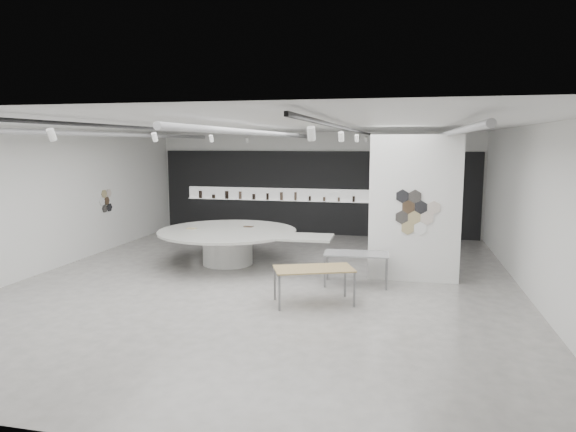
% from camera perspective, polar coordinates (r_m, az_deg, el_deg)
% --- Properties ---
extents(room, '(12.02, 14.02, 3.82)m').
position_cam_1_polar(room, '(12.40, -2.85, 1.98)').
color(room, '#A19D98').
rests_on(room, ground).
extents(back_wall_display, '(11.80, 0.27, 3.10)m').
position_cam_1_polar(back_wall_display, '(19.19, 2.80, 2.55)').
color(back_wall_display, black).
rests_on(back_wall_display, ground).
extents(partition_column, '(2.20, 0.38, 3.60)m').
position_cam_1_polar(partition_column, '(12.97, 13.88, 0.80)').
color(partition_column, white).
rests_on(partition_column, ground).
extents(display_island, '(5.03, 3.97, 0.99)m').
position_cam_1_polar(display_island, '(14.52, -6.44, -2.88)').
color(display_island, white).
rests_on(display_island, ground).
extents(sample_table_wood, '(1.84, 1.37, 0.77)m').
position_cam_1_polar(sample_table_wood, '(10.92, 2.88, -6.08)').
color(sample_table_wood, '#A28654').
rests_on(sample_table_wood, ground).
extents(sample_table_stone, '(1.56, 0.84, 0.78)m').
position_cam_1_polar(sample_table_stone, '(12.43, 7.61, -4.40)').
color(sample_table_stone, gray).
rests_on(sample_table_stone, ground).
extents(kitchen_counter, '(1.70, 0.77, 1.30)m').
position_cam_1_polar(kitchen_counter, '(18.62, 12.74, -1.14)').
color(kitchen_counter, white).
rests_on(kitchen_counter, ground).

